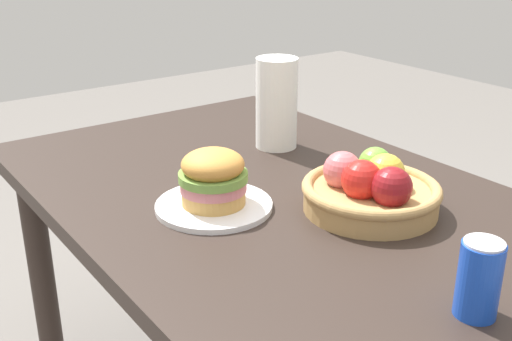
{
  "coord_description": "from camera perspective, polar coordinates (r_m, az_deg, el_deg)",
  "views": [
    {
      "loc": [
        1.02,
        -0.79,
        1.31
      ],
      "look_at": [
        -0.0,
        -0.05,
        0.81
      ],
      "focal_mm": 43.8,
      "sensor_mm": 36.0,
      "label": 1
    }
  ],
  "objects": [
    {
      "name": "dining_table",
      "position": [
        1.45,
        1.55,
        -5.52
      ],
      "size": [
        1.4,
        0.9,
        0.75
      ],
      "color": "#2D231E",
      "rests_on": "ground_plane"
    },
    {
      "name": "plate",
      "position": [
        1.33,
        -3.92,
        -3.19
      ],
      "size": [
        0.25,
        0.25,
        0.01
      ],
      "primitive_type": "cylinder",
      "color": "white",
      "rests_on": "dining_table"
    },
    {
      "name": "sandwich",
      "position": [
        1.3,
        -3.99,
        -0.57
      ],
      "size": [
        0.15,
        0.15,
        0.12
      ],
      "color": "tan",
      "rests_on": "plate"
    },
    {
      "name": "soda_can",
      "position": [
        1.01,
        19.7,
        -9.31
      ],
      "size": [
        0.07,
        0.07,
        0.13
      ],
      "color": "blue",
      "rests_on": "dining_table"
    },
    {
      "name": "fruit_basket",
      "position": [
        1.32,
        10.43,
        -1.7
      ],
      "size": [
        0.29,
        0.29,
        0.12
      ],
      "color": "tan",
      "rests_on": "dining_table"
    },
    {
      "name": "paper_towel_roll",
      "position": [
        1.65,
        1.89,
        6.16
      ],
      "size": [
        0.11,
        0.11,
        0.24
      ],
      "primitive_type": "cylinder",
      "color": "white",
      "rests_on": "dining_table"
    }
  ]
}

